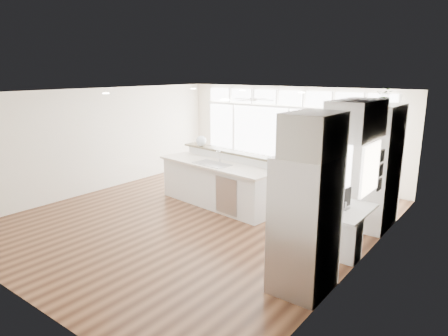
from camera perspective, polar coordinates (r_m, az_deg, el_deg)
The scene contains 24 objects.
floor at distance 8.87m, azimuth -3.31°, elevation -7.03°, with size 7.00×8.00×0.02m, color #3F2213.
ceiling at distance 8.30m, azimuth -3.57°, elevation 10.74°, with size 7.00×8.00×0.02m, color white.
wall_back at distance 11.76m, azimuth 9.40°, elevation 4.84°, with size 7.00×0.04×2.70m, color white.
wall_front at distance 6.14m, azimuth -28.60°, elevation -4.87°, with size 7.00×0.04×2.70m, color white.
wall_left at distance 11.05m, azimuth -17.39°, elevation 3.83°, with size 0.04×8.00×2.70m, color white.
wall_right at distance 6.80m, azimuth 19.58°, elevation -2.25°, with size 0.04×8.00×2.70m, color white.
glass_wall at distance 11.75m, azimuth 9.20°, elevation 3.36°, with size 5.80×0.06×2.08m, color white.
transom_row at distance 11.59m, azimuth 9.46°, elevation 9.84°, with size 5.90×0.06×0.40m, color white.
desk_window at distance 7.05m, azimuth 20.16°, elevation -0.09°, with size 0.04×0.85×0.85m, color white.
ceiling_fan at distance 10.86m, azimuth 4.23°, elevation 10.27°, with size 1.16×1.16×0.32m, color white.
recessed_lights at distance 8.46m, azimuth -2.67°, elevation 10.67°, with size 3.40×3.00×0.02m, color #F1E9CC.
oven_cabinet at distance 8.60m, azimuth 21.18°, elevation 0.15°, with size 0.64×1.20×2.50m, color white.
desk_nook at distance 7.49m, azimuth 17.00°, elevation -8.44°, with size 0.72×1.30×0.76m, color white.
upper_cabinets at distance 7.00m, azimuth 18.43°, elevation 6.63°, with size 0.64×1.30×0.64m, color white.
refrigerator at distance 5.85m, azimuth 11.47°, elevation -7.93°, with size 0.76×0.90×2.00m, color #B5B5BA.
fridge_cabinet at distance 5.48m, azimuth 12.68°, elevation 4.68°, with size 0.64×0.90×0.60m, color white.
framed_photos at distance 7.66m, azimuth 21.47°, elevation -0.29°, with size 0.06×0.22×0.80m, color black.
kitchen_island at distance 9.42m, azimuth -1.13°, elevation -1.68°, with size 3.16×1.19×1.26m, color white.
rug at distance 7.90m, azimuth 10.27°, elevation -9.79°, with size 0.79×0.57×0.01m, color black.
office_chair at distance 7.74m, azimuth 12.38°, elevation -6.41°, with size 0.53×0.49×1.02m, color black.
fishbowl at distance 10.19m, azimuth -3.29°, elevation 3.88°, with size 0.27×0.27×0.27m, color silver.
monitor at distance 7.33m, azimuth 16.72°, elevation -4.19°, with size 0.08×0.45×0.38m, color black.
keyboard at distance 7.44m, azimuth 15.40°, elevation -5.30°, with size 0.11×0.30×0.01m, color white.
potted_plant at distance 8.40m, azimuth 21.99°, elevation 9.31°, with size 0.29×0.32×0.25m, color #34632A.
Camera 1 is at (5.41, -6.28, 3.13)m, focal length 32.00 mm.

